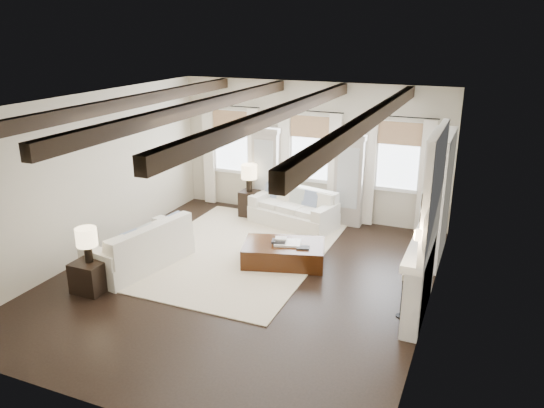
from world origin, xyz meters
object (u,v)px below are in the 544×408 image
at_px(side_table_front, 91,276).
at_px(ottoman, 284,253).
at_px(sofa_left, 142,250).
at_px(sofa_back, 295,210).
at_px(side_table_back, 250,204).

bearing_deg(side_table_front, ottoman, 41.18).
bearing_deg(sofa_left, side_table_front, -102.50).
relative_size(sofa_back, side_table_back, 3.41).
bearing_deg(ottoman, side_table_front, -154.89).
height_order(sofa_left, side_table_front, sofa_left).
xyz_separation_m(ottoman, side_table_back, (-1.75, 2.17, 0.11)).
xyz_separation_m(sofa_left, side_table_front, (-0.25, -1.13, -0.09)).
height_order(sofa_back, side_table_back, sofa_back).
distance_m(ottoman, side_table_front, 3.55).
bearing_deg(side_table_front, side_table_back, 78.51).
relative_size(sofa_back, sofa_left, 0.97).
bearing_deg(sofa_left, sofa_back, 60.17).
xyz_separation_m(side_table_front, side_table_back, (0.92, 4.51, 0.04)).
xyz_separation_m(sofa_back, side_table_front, (-2.12, -4.39, -0.07)).
distance_m(sofa_back, sofa_left, 3.76).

